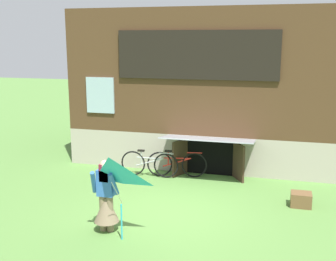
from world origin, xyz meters
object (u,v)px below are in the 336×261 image
kite (109,180)px  bicycle_silver (149,164)px  bicycle_red (177,164)px  wooden_crate (301,200)px  person (106,202)px

kite → bicycle_silver: bearing=97.2°
kite → bicycle_red: (0.25, 4.39, -0.94)m
bicycle_red → wooden_crate: size_ratio=3.59×
person → bicycle_red: size_ratio=0.89×
bicycle_red → wooden_crate: bearing=-32.1°
person → bicycle_red: (0.56, 3.87, -0.26)m
kite → bicycle_silver: kite is taller
person → wooden_crate: bearing=29.3°
kite → wooden_crate: size_ratio=3.49×
person → bicycle_silver: (-0.22, 3.70, -0.26)m
person → kite: size_ratio=0.91×
kite → wooden_crate: kite is taller
person → kite: (0.31, -0.52, 0.68)m
person → wooden_crate: (3.98, 2.45, -0.48)m
person → kite: kite is taller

